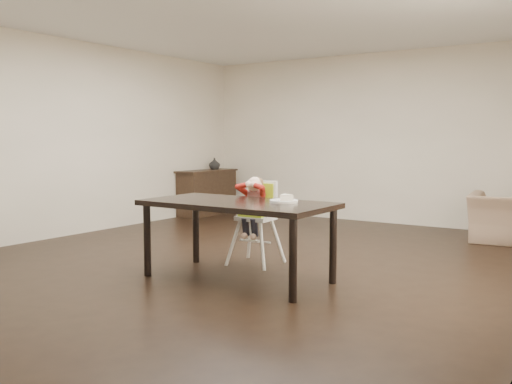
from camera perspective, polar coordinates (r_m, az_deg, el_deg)
The scene contains 8 objects.
ground at distance 6.39m, azimuth -0.46°, elevation -6.75°, with size 7.00×7.00×0.00m, color black.
room_walls at distance 6.27m, azimuth -0.48°, elevation 10.07°, with size 6.02×7.02×2.71m.
dining_table at distance 5.38m, azimuth -1.86°, elevation -1.78°, with size 1.80×0.90×0.75m.
high_chair at distance 6.07m, azimuth 0.08°, elevation -1.06°, with size 0.42×0.42×0.94m.
plate at distance 5.28m, azimuth 2.88°, elevation -0.78°, with size 0.32×0.32×0.08m.
armchair at distance 8.02m, azimuth 24.07°, elevation -1.66°, with size 0.97×0.63×0.85m, color #96795F.
sideboard at distance 10.12m, azimuth -4.92°, elevation -0.02°, with size 0.44×1.26×0.79m.
vase at distance 10.26m, azimuth -4.17°, elevation 2.82°, with size 0.20×0.21×0.20m, color #99999E.
Camera 1 is at (3.51, -5.17, 1.34)m, focal length 40.00 mm.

